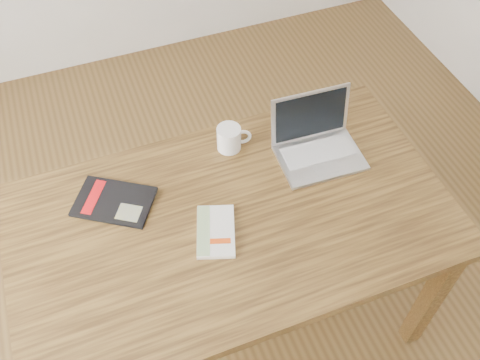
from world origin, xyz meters
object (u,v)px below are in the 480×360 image
object	(u,v)px
laptop	(316,142)
white_guidebook	(216,231)
desk	(233,232)
black_guidebook	(114,202)
coffee_mug	(230,138)

from	to	relation	value
laptop	white_guidebook	bearing A→B (deg)	-152.82
desk	white_guidebook	distance (m)	0.13
white_guidebook	black_guidebook	bearing A→B (deg)	158.53
black_guidebook	coffee_mug	bearing A→B (deg)	-44.83
black_guidebook	laptop	bearing A→B (deg)	-59.38
desk	black_guidebook	size ratio (longest dim) A/B	4.77
desk	laptop	size ratio (longest dim) A/B	4.76
desk	white_guidebook	bearing A→B (deg)	-151.12
white_guidebook	coffee_mug	distance (m)	0.38
desk	laptop	bearing A→B (deg)	23.49
white_guidebook	coffee_mug	size ratio (longest dim) A/B	1.80
desk	black_guidebook	world-z (taller)	black_guidebook
black_guidebook	coffee_mug	world-z (taller)	coffee_mug
white_guidebook	coffee_mug	xyz separation A→B (m)	(0.17, 0.33, 0.04)
desk	coffee_mug	xyz separation A→B (m)	(0.10, 0.29, 0.14)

